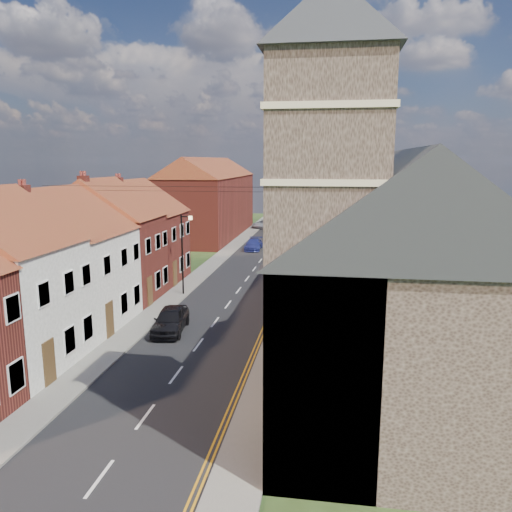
% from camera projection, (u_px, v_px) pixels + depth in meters
% --- Properties ---
extents(ground, '(160.00, 160.00, 0.00)m').
position_uv_depth(ground, '(125.00, 445.00, 17.99)').
color(ground, '#335122').
rests_on(ground, ground).
extents(road, '(7.00, 90.00, 0.02)m').
position_uv_depth(road, '(254.00, 269.00, 47.11)').
color(road, black).
rests_on(road, ground).
extents(pavement_left, '(1.80, 90.00, 0.12)m').
position_uv_depth(pavement_left, '(209.00, 267.00, 47.76)').
color(pavement_left, gray).
rests_on(pavement_left, ground).
extents(pavement_right, '(1.80, 90.00, 0.12)m').
position_uv_depth(pavement_right, '(301.00, 270.00, 46.44)').
color(pavement_right, gray).
rests_on(pavement_right, ground).
extents(church, '(11.25, 14.25, 15.20)m').
position_uv_depth(church, '(390.00, 274.00, 18.71)').
color(church, '#312822').
rests_on(church, ground).
extents(cottage_r_tudor, '(8.30, 5.20, 9.00)m').
position_uv_depth(cottage_r_tudor, '(369.00, 262.00, 28.08)').
color(cottage_r_tudor, beige).
rests_on(cottage_r_tudor, ground).
extents(cottage_r_white_near, '(8.30, 6.00, 9.00)m').
position_uv_depth(cottage_r_white_near, '(364.00, 246.00, 33.32)').
color(cottage_r_white_near, white).
rests_on(cottage_r_white_near, ground).
extents(cottage_r_cream_mid, '(8.30, 5.20, 9.00)m').
position_uv_depth(cottage_r_cream_mid, '(360.00, 234.00, 38.56)').
color(cottage_r_cream_mid, beige).
rests_on(cottage_r_cream_mid, ground).
extents(cottage_r_pink, '(8.30, 6.00, 9.00)m').
position_uv_depth(cottage_r_pink, '(357.00, 225.00, 43.80)').
color(cottage_r_pink, tan).
rests_on(cottage_r_pink, ground).
extents(cottage_r_white_far, '(8.30, 5.20, 9.00)m').
position_uv_depth(cottage_r_white_far, '(354.00, 219.00, 49.04)').
color(cottage_r_white_far, tan).
rests_on(cottage_r_white_far, ground).
extents(cottage_r_cream_far, '(8.30, 6.00, 9.00)m').
position_uv_depth(cottage_r_cream_far, '(352.00, 213.00, 54.29)').
color(cottage_r_cream_far, beige).
rests_on(cottage_r_cream_far, ground).
extents(cottage_l_white, '(8.30, 6.90, 8.80)m').
position_uv_depth(cottage_l_white, '(56.00, 257.00, 30.16)').
color(cottage_l_white, white).
rests_on(cottage_l_white, ground).
extents(cottage_l_brick_mid, '(8.30, 5.70, 9.10)m').
position_uv_depth(cottage_l_brick_mid, '(102.00, 239.00, 36.05)').
color(cottage_l_brick_mid, maroon).
rests_on(cottage_l_brick_mid, ground).
extents(cottage_l_pink, '(8.30, 6.30, 8.80)m').
position_uv_depth(cottage_l_pink, '(133.00, 230.00, 41.71)').
color(cottage_l_pink, maroon).
rests_on(cottage_l_pink, ground).
extents(block_right_far, '(8.30, 24.20, 10.50)m').
position_uv_depth(block_right_far, '(349.00, 196.00, 68.99)').
color(block_right_far, beige).
rests_on(block_right_far, ground).
extents(block_left_far, '(8.30, 24.20, 10.50)m').
position_uv_depth(block_left_far, '(209.00, 197.00, 66.92)').
color(block_left_far, maroon).
rests_on(block_left_far, ground).
extents(lamppost, '(0.88, 0.15, 6.00)m').
position_uv_depth(lamppost, '(183.00, 249.00, 37.31)').
color(lamppost, black).
rests_on(lamppost, pavement_left).
extents(car_near, '(2.19, 4.51, 1.48)m').
position_uv_depth(car_near, '(170.00, 320.00, 29.76)').
color(car_near, black).
rests_on(car_near, ground).
extents(car_far, '(1.85, 4.37, 1.26)m').
position_uv_depth(car_far, '(254.00, 244.00, 57.15)').
color(car_far, navy).
rests_on(car_far, ground).
extents(car_distant, '(3.54, 5.14, 1.31)m').
position_uv_depth(car_distant, '(263.00, 224.00, 75.69)').
color(car_distant, '#B4B7BC').
rests_on(car_distant, ground).
extents(pedestrian_right, '(0.89, 0.78, 1.56)m').
position_uv_depth(pedestrian_right, '(282.00, 308.00, 31.58)').
color(pedestrian_right, black).
rests_on(pedestrian_right, pavement_right).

